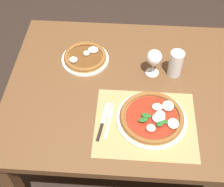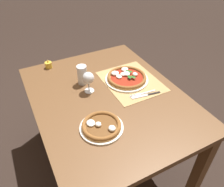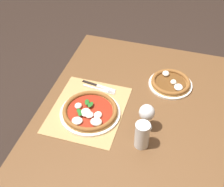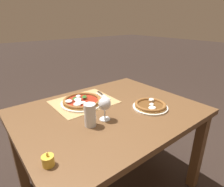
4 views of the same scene
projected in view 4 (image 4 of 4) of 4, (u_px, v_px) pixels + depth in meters
ground_plane at (109, 186)px, 1.63m from camera, size 24.00×24.00×0.00m
dining_table at (109, 122)px, 1.39m from camera, size 1.27×0.99×0.74m
paper_placemat at (84, 102)px, 1.48m from camera, size 0.46×0.38×0.00m
pizza_near at (82, 101)px, 1.44m from camera, size 0.33×0.33×0.05m
pizza_far at (150, 106)px, 1.38m from camera, size 0.26×0.26×0.05m
wine_glass at (105, 105)px, 1.19m from camera, size 0.08×0.08×0.16m
pint_glass at (90, 115)px, 1.13m from camera, size 0.07×0.07×0.15m
fork at (102, 96)px, 1.57m from camera, size 0.04×0.20×0.00m
knife at (104, 95)px, 1.60m from camera, size 0.05×0.22×0.01m
votive_candle at (48, 161)px, 0.84m from camera, size 0.06×0.06×0.07m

